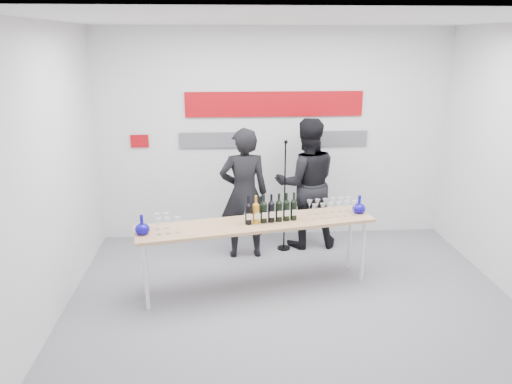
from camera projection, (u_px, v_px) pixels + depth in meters
ground at (291, 298)px, 5.66m from camera, size 5.00×5.00×0.00m
back_wall at (274, 136)px, 7.13m from camera, size 5.00×0.04×3.00m
signage at (270, 114)px, 7.01m from camera, size 3.38×0.02×0.79m
tasting_table at (257, 227)px, 5.70m from camera, size 2.78×1.08×0.82m
wine_bottles at (271, 208)px, 5.65m from camera, size 0.62×0.20×0.33m
decanter_left at (142, 224)px, 5.31m from camera, size 0.16×0.16×0.21m
decanter_right at (359, 204)px, 5.97m from camera, size 0.16×0.16×0.21m
glasses_left at (166, 224)px, 5.38m from camera, size 0.29×0.24×0.18m
glasses_right at (332, 208)px, 5.89m from camera, size 0.59×0.32×0.18m
presenter_left at (244, 194)px, 6.55m from camera, size 0.66×0.46×1.75m
presenter_right at (306, 184)px, 6.89m from camera, size 0.91×0.72×1.82m
mic_stand at (284, 217)px, 6.87m from camera, size 0.18×0.18×1.55m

